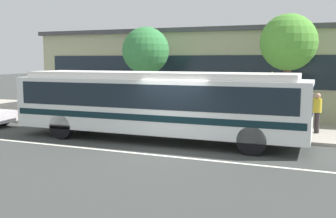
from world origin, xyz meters
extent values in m
plane|color=#393C3A|center=(0.00, 0.00, 0.00)|extent=(120.00, 120.00, 0.00)
cube|color=#A59D92|center=(0.00, 6.82, 0.06)|extent=(60.00, 8.00, 0.12)
cube|color=silver|center=(0.00, -0.80, 0.00)|extent=(56.00, 0.16, 0.01)
cube|color=white|center=(-1.18, 1.47, 1.45)|extent=(11.63, 2.68, 2.04)
cube|color=white|center=(-1.18, 1.47, 2.59)|extent=(10.69, 2.37, 0.24)
cube|color=#19232D|center=(-1.18, 1.47, 1.86)|extent=(10.93, 2.70, 0.90)
cube|color=black|center=(-1.18, 1.47, 1.08)|extent=(11.39, 2.70, 0.24)
cube|color=#19232D|center=(4.57, 1.56, 1.86)|extent=(0.15, 2.21, 0.98)
cylinder|color=black|center=(2.75, 2.65, 0.50)|extent=(1.00, 0.29, 1.00)
cylinder|color=black|center=(2.78, 0.42, 0.50)|extent=(1.00, 0.29, 1.00)
cylinder|color=black|center=(-4.90, 2.53, 0.50)|extent=(1.00, 0.29, 1.00)
cylinder|color=black|center=(-4.87, 0.30, 0.50)|extent=(1.00, 0.29, 1.00)
cylinder|color=black|center=(-9.54, 1.92, 0.32)|extent=(0.64, 0.23, 0.64)
cylinder|color=#716459|center=(-6.08, 3.92, 0.56)|extent=(0.14, 0.14, 0.87)
cylinder|color=#716459|center=(-6.12, 3.76, 0.56)|extent=(0.14, 0.14, 0.87)
cylinder|color=gold|center=(-6.10, 3.84, 1.28)|extent=(0.41, 0.41, 0.58)
sphere|color=#CF8B88|center=(-6.10, 3.84, 1.68)|extent=(0.20, 0.20, 0.20)
cylinder|color=#3C3337|center=(4.65, 4.98, 0.56)|extent=(0.14, 0.14, 0.87)
cylinder|color=#3C3337|center=(4.72, 4.83, 0.56)|extent=(0.14, 0.14, 0.87)
cylinder|color=gold|center=(4.68, 4.91, 1.28)|extent=(0.45, 0.45, 0.58)
sphere|color=tan|center=(4.68, 4.91, 1.69)|extent=(0.23, 0.23, 0.23)
cylinder|color=navy|center=(-3.33, 4.56, 0.54)|extent=(0.14, 0.14, 0.83)
cylinder|color=navy|center=(-3.27, 4.71, 0.54)|extent=(0.14, 0.14, 0.83)
cylinder|color=#4B5456|center=(-3.30, 4.64, 1.23)|extent=(0.45, 0.45, 0.55)
sphere|color=tan|center=(-3.30, 4.64, 1.61)|extent=(0.22, 0.22, 0.22)
cylinder|color=gray|center=(3.00, 3.22, 1.38)|extent=(0.08, 0.08, 2.51)
cube|color=yellow|center=(3.00, 3.22, 2.43)|extent=(0.11, 0.44, 0.56)
cylinder|color=brown|center=(-3.69, 5.82, 1.46)|extent=(0.27, 0.27, 2.69)
sphere|color=#347B3F|center=(-3.69, 5.82, 3.65)|extent=(2.41, 2.41, 2.41)
cylinder|color=brown|center=(3.34, 5.62, 1.60)|extent=(0.34, 0.34, 2.96)
sphere|color=#509635|center=(3.34, 5.62, 3.95)|extent=(2.50, 2.50, 2.50)
cube|color=#A5AA84|center=(-0.89, 11.96, 2.34)|extent=(21.86, 8.33, 4.68)
cube|color=#19232D|center=(-0.89, 7.77, 2.57)|extent=(20.11, 0.04, 1.68)
cube|color=#414246|center=(-0.89, 11.96, 4.80)|extent=(22.26, 8.73, 0.24)
camera|label=1|loc=(5.11, -12.72, 3.20)|focal=42.39mm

